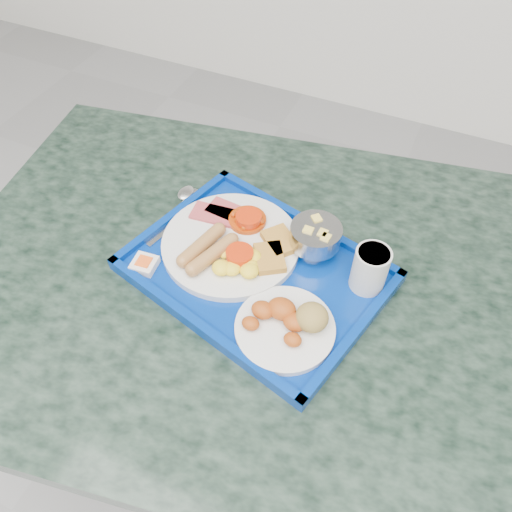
{
  "coord_description": "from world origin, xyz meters",
  "views": [
    {
      "loc": [
        0.12,
        0.63,
        1.56
      ],
      "look_at": [
        -0.12,
        1.16,
        0.86
      ],
      "focal_mm": 35.0,
      "sensor_mm": 36.0,
      "label": 1
    }
  ],
  "objects_px": {
    "juice_cup": "(370,268)",
    "tray": "(256,272)",
    "table": "(275,337)",
    "fruit_bowl": "(316,236)",
    "main_plate": "(233,244)",
    "bread_plate": "(289,323)"
  },
  "relations": [
    {
      "from": "bread_plate",
      "to": "juice_cup",
      "type": "distance_m",
      "value": 0.18
    },
    {
      "from": "table",
      "to": "bread_plate",
      "type": "height_order",
      "value": "bread_plate"
    },
    {
      "from": "juice_cup",
      "to": "tray",
      "type": "bearing_deg",
      "value": -165.13
    },
    {
      "from": "table",
      "to": "juice_cup",
      "type": "bearing_deg",
      "value": 17.49
    },
    {
      "from": "main_plate",
      "to": "tray",
      "type": "bearing_deg",
      "value": -26.06
    },
    {
      "from": "tray",
      "to": "fruit_bowl",
      "type": "distance_m",
      "value": 0.13
    },
    {
      "from": "juice_cup",
      "to": "bread_plate",
      "type": "bearing_deg",
      "value": -122.8
    },
    {
      "from": "table",
      "to": "bread_plate",
      "type": "xyz_separation_m",
      "value": [
        0.06,
        -0.1,
        0.24
      ]
    },
    {
      "from": "main_plate",
      "to": "bread_plate",
      "type": "relative_size",
      "value": 1.56
    },
    {
      "from": "table",
      "to": "fruit_bowl",
      "type": "bearing_deg",
      "value": 64.89
    },
    {
      "from": "tray",
      "to": "table",
      "type": "bearing_deg",
      "value": 5.08
    },
    {
      "from": "main_plate",
      "to": "bread_plate",
      "type": "distance_m",
      "value": 0.21
    },
    {
      "from": "tray",
      "to": "juice_cup",
      "type": "xyz_separation_m",
      "value": [
        0.2,
        0.05,
        0.05
      ]
    },
    {
      "from": "main_plate",
      "to": "juice_cup",
      "type": "relative_size",
      "value": 3.04
    },
    {
      "from": "table",
      "to": "fruit_bowl",
      "type": "xyz_separation_m",
      "value": [
        0.04,
        0.08,
        0.27
      ]
    },
    {
      "from": "tray",
      "to": "bread_plate",
      "type": "xyz_separation_m",
      "value": [
        0.1,
        -0.09,
        0.02
      ]
    },
    {
      "from": "table",
      "to": "main_plate",
      "type": "bearing_deg",
      "value": 165.93
    },
    {
      "from": "main_plate",
      "to": "juice_cup",
      "type": "distance_m",
      "value": 0.26
    },
    {
      "from": "table",
      "to": "tray",
      "type": "distance_m",
      "value": 0.22
    },
    {
      "from": "bread_plate",
      "to": "main_plate",
      "type": "bearing_deg",
      "value": 142.94
    },
    {
      "from": "main_plate",
      "to": "juice_cup",
      "type": "bearing_deg",
      "value": 4.93
    },
    {
      "from": "table",
      "to": "bread_plate",
      "type": "distance_m",
      "value": 0.27
    }
  ]
}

